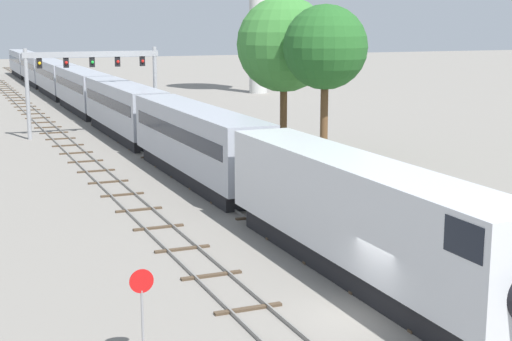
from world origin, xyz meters
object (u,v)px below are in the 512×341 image
(passenger_train, at_px, (81,89))
(trackside_tree_mid, at_px, (284,45))
(stop_sign, at_px, (142,301))
(signal_gantry, at_px, (93,71))
(trackside_tree_left, at_px, (325,48))

(passenger_train, xyz_separation_m, trackside_tree_mid, (9.64, -34.42, 5.88))
(passenger_train, relative_size, stop_sign, 50.31)
(signal_gantry, bearing_deg, passenger_train, 83.32)
(passenger_train, distance_m, stop_sign, 67.36)
(passenger_train, height_order, trackside_tree_left, trackside_tree_left)
(passenger_train, relative_size, trackside_tree_mid, 11.88)
(signal_gantry, bearing_deg, stop_sign, -99.29)
(stop_sign, xyz_separation_m, trackside_tree_left, (20.41, 26.87, 6.54))
(signal_gantry, relative_size, trackside_tree_mid, 0.99)
(trackside_tree_left, bearing_deg, stop_sign, -127.22)
(passenger_train, bearing_deg, trackside_tree_left, -75.32)
(passenger_train, xyz_separation_m, trackside_tree_left, (10.41, -39.75, 5.80))
(passenger_train, height_order, signal_gantry, signal_gantry)
(trackside_tree_left, bearing_deg, signal_gantry, 121.67)
(passenger_train, distance_m, trackside_tree_mid, 36.23)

